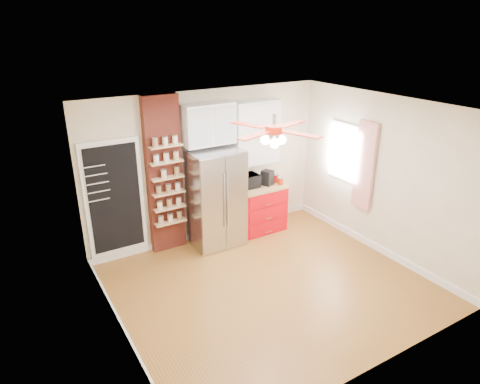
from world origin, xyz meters
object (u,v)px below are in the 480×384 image
fridge (215,198)px  red_cabinet (259,208)px  pantry_jar_oats (164,174)px  toaster_oven (247,181)px  ceiling_fan (274,130)px  coffee_maker (267,178)px  canister_left (280,181)px

fridge → red_cabinet: bearing=3.0°
pantry_jar_oats → toaster_oven: bearing=-1.3°
ceiling_fan → coffee_maker: 2.40m
toaster_oven → fridge: bearing=-173.1°
ceiling_fan → pantry_jar_oats: size_ratio=10.40×
fridge → red_cabinet: size_ratio=1.86×
red_cabinet → fridge: bearing=-177.0°
canister_left → coffee_maker: bearing=154.9°
ceiling_fan → canister_left: bearing=50.1°
fridge → coffee_maker: fridge is taller
toaster_oven → canister_left: size_ratio=3.51×
fridge → canister_left: 1.35m
pantry_jar_oats → ceiling_fan: bearing=-62.5°
coffee_maker → pantry_jar_oats: (-1.98, 0.11, 0.40)m
fridge → pantry_jar_oats: 1.04m
ceiling_fan → fridge: bearing=91.8°
red_cabinet → ceiling_fan: ceiling_fan is taller
ceiling_fan → coffee_maker: bearing=57.2°
canister_left → red_cabinet: bearing=159.3°
toaster_oven → ceiling_fan: bearing=-111.6°
toaster_oven → coffee_maker: bearing=-11.6°
fridge → ceiling_fan: 2.25m
toaster_oven → coffee_maker: (0.41, -0.08, 0.02)m
fridge → pantry_jar_oats: size_ratio=13.00×
coffee_maker → canister_left: coffee_maker is taller
fridge → red_cabinet: fridge is taller
ceiling_fan → canister_left: 2.48m
ceiling_fan → toaster_oven: ceiling_fan is taller
ceiling_fan → toaster_oven: 2.32m
fridge → coffee_maker: (1.11, 0.02, 0.16)m
red_cabinet → ceiling_fan: size_ratio=0.67×
toaster_oven → coffee_maker: size_ratio=1.59×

